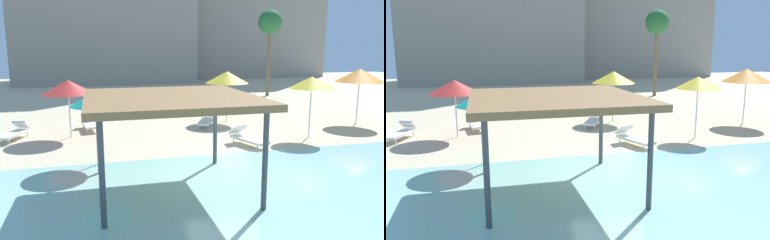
# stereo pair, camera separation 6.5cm
# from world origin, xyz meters

# --- Properties ---
(ground_plane) EXTENTS (80.00, 80.00, 0.00)m
(ground_plane) POSITION_xyz_m (0.00, 0.00, 0.00)
(ground_plane) COLOR beige
(shade_pavilion) EXTENTS (4.56, 4.56, 2.71)m
(shade_pavilion) POSITION_xyz_m (-2.16, -1.44, 2.55)
(shade_pavilion) COLOR #42474C
(shade_pavilion) RESTS_ON ground
(beach_umbrella_teal_1) EXTENTS (1.92, 1.92, 2.58)m
(beach_umbrella_teal_1) POSITION_xyz_m (-4.02, 1.52, 2.31)
(beach_umbrella_teal_1) COLOR silver
(beach_umbrella_teal_1) RESTS_ON ground
(beach_umbrella_orange_2) EXTENTS (2.46, 2.46, 2.88)m
(beach_umbrella_orange_2) POSITION_xyz_m (9.21, 5.28, 2.54)
(beach_umbrella_orange_2) COLOR silver
(beach_umbrella_orange_2) RESTS_ON ground
(beach_umbrella_yellow_3) EXTENTS (1.92, 1.92, 2.73)m
(beach_umbrella_yellow_3) POSITION_xyz_m (5.07, 3.15, 2.46)
(beach_umbrella_yellow_3) COLOR silver
(beach_umbrella_yellow_3) RESTS_ON ground
(beach_umbrella_yellow_4) EXTENTS (2.30, 2.30, 2.71)m
(beach_umbrella_yellow_4) POSITION_xyz_m (2.78, 7.63, 2.39)
(beach_umbrella_yellow_4) COLOR silver
(beach_umbrella_yellow_4) RESTS_ON ground
(beach_umbrella_red_5) EXTENTS (2.27, 2.27, 2.58)m
(beach_umbrella_red_5) POSITION_xyz_m (-5.24, 5.88, 2.26)
(beach_umbrella_red_5) COLOR silver
(beach_umbrella_red_5) RESTS_ON ground
(lounge_chair_1) EXTENTS (1.18, 1.99, 0.74)m
(lounge_chair_1) POSITION_xyz_m (1.85, 2.63, 0.33)
(lounge_chair_1) COLOR white
(lounge_chair_1) RESTS_ON ground
(lounge_chair_2) EXTENTS (1.41, 1.96, 0.74)m
(lounge_chair_2) POSITION_xyz_m (1.36, 6.66, 0.33)
(lounge_chair_2) COLOR white
(lounge_chair_2) RESTS_ON ground
(lounge_chair_3) EXTENTS (0.84, 1.96, 0.74)m
(lounge_chair_3) POSITION_xyz_m (-4.44, 7.36, 0.33)
(lounge_chair_3) COLOR white
(lounge_chair_3) RESTS_ON ground
(lounge_chair_5) EXTENTS (1.21, 1.99, 0.74)m
(lounge_chair_5) POSITION_xyz_m (-7.59, 6.12, 0.33)
(lounge_chair_5) COLOR white
(lounge_chair_5) RESTS_ON ground
(palm_tree_0) EXTENTS (1.90, 1.90, 6.89)m
(palm_tree_0) POSITION_xyz_m (9.76, 16.95, 5.75)
(palm_tree_0) COLOR brown
(palm_tree_0) RESTS_ON ground
(hotel_block_1) EXTENTS (19.65, 9.09, 19.91)m
(hotel_block_1) POSITION_xyz_m (15.94, 37.62, 9.96)
(hotel_block_1) COLOR #9E9384
(hotel_block_1) RESTS_ON ground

